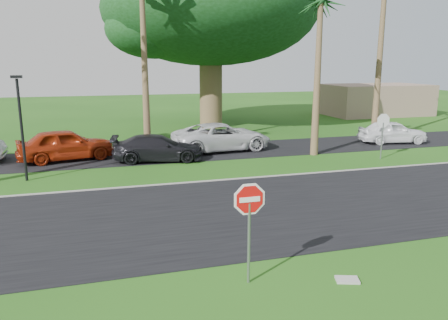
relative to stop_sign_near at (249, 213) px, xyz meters
name	(u,v)px	position (x,y,z in m)	size (l,w,h in m)	color
ground	(200,238)	(-0.50, 3.00, -1.77)	(120.00, 120.00, 0.00)	#1D4A12
road	(187,215)	(-0.50, 5.00, -1.76)	(120.00, 8.00, 0.02)	black
parking_strip	(151,155)	(-0.50, 15.50, -1.76)	(120.00, 5.00, 0.02)	black
curb	(169,184)	(-0.50, 9.05, -1.74)	(120.00, 0.12, 0.06)	gray
stop_sign_near	(249,213)	(0.00, 0.00, 0.00)	(1.05, 0.07, 2.62)	gray
stop_sign_far	(383,127)	(11.50, 11.00, 0.00)	(1.05, 0.07, 2.62)	gray
palm_right_near	(321,4)	(8.50, 13.00, 6.42)	(5.00, 5.00, 9.50)	brown
canopy_tree	(210,12)	(5.50, 25.00, 7.17)	(16.50, 16.50, 13.12)	brown
streetlight_right	(21,122)	(-6.50, 11.50, 0.88)	(0.45, 0.25, 4.64)	black
building_far	(375,100)	(23.50, 29.00, -0.27)	(10.00, 6.00, 3.00)	gray
car_red	(66,145)	(-5.02, 15.36, -0.92)	(2.01, 4.99, 1.70)	#96250C
car_dark	(158,148)	(-0.31, 13.83, -1.08)	(1.95, 4.79, 1.39)	black
car_minivan	(222,137)	(3.76, 15.61, -0.96)	(2.71, 5.87, 1.63)	silver
car_pickup	(392,132)	(15.11, 14.89, -1.04)	(1.72, 4.29, 1.46)	white
utility_slab	(347,280)	(2.33, -0.61, -1.74)	(0.55, 0.35, 0.06)	#A2A19A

